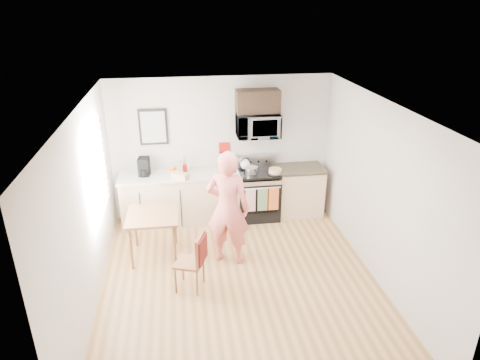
{
  "coord_description": "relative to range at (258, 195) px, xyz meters",
  "views": [
    {
      "loc": [
        -0.76,
        -5.12,
        3.86
      ],
      "look_at": [
        0.15,
        1.0,
        1.19
      ],
      "focal_mm": 32.0,
      "sensor_mm": 36.0,
      "label": 1
    }
  ],
  "objects": [
    {
      "name": "cabinet_left",
      "position": [
        -1.43,
        0.02,
        0.01
      ],
      "size": [
        2.1,
        0.6,
        0.9
      ],
      "primitive_type": "cube",
      "color": "tan",
      "rests_on": "floor"
    },
    {
      "name": "back_wall",
      "position": [
        -0.63,
        0.32,
        0.86
      ],
      "size": [
        4.0,
        0.04,
        2.6
      ],
      "primitive_type": "cube",
      "color": "beige",
      "rests_on": "floor"
    },
    {
      "name": "utensil_crock",
      "position": [
        -1.33,
        0.13,
        0.63
      ],
      "size": [
        0.11,
        0.11,
        0.32
      ],
      "color": "#AD150E",
      "rests_on": "countertop_left"
    },
    {
      "name": "countertop_right",
      "position": [
        0.8,
        0.02,
        0.48
      ],
      "size": [
        0.88,
        0.64,
        0.04
      ],
      "primitive_type": "cube",
      "color": "black",
      "rests_on": "cabinet_right"
    },
    {
      "name": "bread_bag",
      "position": [
        -1.41,
        -0.19,
        0.56
      ],
      "size": [
        0.32,
        0.29,
        0.11
      ],
      "primitive_type": "cube",
      "rotation": [
        0.0,
        0.0,
        -0.64
      ],
      "color": "tan",
      "rests_on": "countertop_left"
    },
    {
      "name": "coffee_maker",
      "position": [
        -2.03,
        0.06,
        0.66
      ],
      "size": [
        0.21,
        0.29,
        0.33
      ],
      "rotation": [
        0.0,
        0.0,
        -0.11
      ],
      "color": "black",
      "rests_on": "countertop_left"
    },
    {
      "name": "pot",
      "position": [
        -0.13,
        -0.07,
        0.55
      ],
      "size": [
        0.22,
        0.37,
        0.11
      ],
      "rotation": [
        0.0,
        0.0,
        0.25
      ],
      "color": "silver",
      "rests_on": "range"
    },
    {
      "name": "kettle",
      "position": [
        -0.22,
        0.13,
        0.59
      ],
      "size": [
        0.18,
        0.18,
        0.23
      ],
      "color": "white",
      "rests_on": "range"
    },
    {
      "name": "floor",
      "position": [
        -0.63,
        -1.98,
        -0.44
      ],
      "size": [
        4.6,
        4.6,
        0.0
      ],
      "primitive_type": "plane",
      "color": "olive",
      "rests_on": "ground"
    },
    {
      "name": "window",
      "position": [
        -2.59,
        -1.18,
        1.11
      ],
      "size": [
        0.06,
        1.4,
        1.5
      ],
      "color": "white",
      "rests_on": "left_wall"
    },
    {
      "name": "wall_trivet",
      "position": [
        -0.58,
        0.31,
        0.86
      ],
      "size": [
        0.2,
        0.02,
        0.2
      ],
      "primitive_type": "cube",
      "color": "#AD150E",
      "rests_on": "back_wall"
    },
    {
      "name": "cabinet_right",
      "position": [
        0.8,
        0.02,
        0.01
      ],
      "size": [
        0.84,
        0.6,
        0.9
      ],
      "primitive_type": "cube",
      "color": "tan",
      "rests_on": "floor"
    },
    {
      "name": "range",
      "position": [
        0.0,
        0.0,
        0.0
      ],
      "size": [
        0.76,
        0.7,
        1.16
      ],
      "color": "black",
      "rests_on": "floor"
    },
    {
      "name": "dining_table",
      "position": [
        -1.88,
        -1.08,
        0.22
      ],
      "size": [
        0.79,
        0.79,
        0.74
      ],
      "rotation": [
        0.0,
        0.0,
        -0.02
      ],
      "color": "brown",
      "rests_on": "floor"
    },
    {
      "name": "front_wall",
      "position": [
        -0.63,
        -4.28,
        0.86
      ],
      "size": [
        4.0,
        0.04,
        2.6
      ],
      "primitive_type": "cube",
      "color": "beige",
      "rests_on": "floor"
    },
    {
      "name": "right_wall",
      "position": [
        1.37,
        -1.98,
        0.86
      ],
      "size": [
        0.04,
        4.6,
        2.6
      ],
      "primitive_type": "cube",
      "color": "beige",
      "rests_on": "floor"
    },
    {
      "name": "left_wall",
      "position": [
        -2.63,
        -1.98,
        0.86
      ],
      "size": [
        0.04,
        4.6,
        2.6
      ],
      "primitive_type": "cube",
      "color": "beige",
      "rests_on": "floor"
    },
    {
      "name": "fruit_bowl",
      "position": [
        -1.56,
        0.16,
        0.54
      ],
      "size": [
        0.23,
        0.23,
        0.1
      ],
      "color": "white",
      "rests_on": "countertop_left"
    },
    {
      "name": "milk_carton",
      "position": [
        -1.41,
        0.03,
        0.61
      ],
      "size": [
        0.1,
        0.1,
        0.22
      ],
      "primitive_type": "cube",
      "rotation": [
        0.0,
        0.0,
        0.18
      ],
      "color": "tan",
      "rests_on": "countertop_left"
    },
    {
      "name": "person",
      "position": [
        -0.73,
        -1.38,
        0.48
      ],
      "size": [
        0.78,
        0.65,
        1.83
      ],
      "primitive_type": "imported",
      "rotation": [
        0.0,
        0.0,
        2.78
      ],
      "color": "#CD4638",
      "rests_on": "floor"
    },
    {
      "name": "knife_block",
      "position": [
        -0.65,
        0.24,
        0.6
      ],
      "size": [
        0.09,
        0.13,
        0.2
      ],
      "primitive_type": "cube",
      "rotation": [
        0.0,
        0.0,
        -0.01
      ],
      "color": "brown",
      "rests_on": "countertop_left"
    },
    {
      "name": "countertop_left",
      "position": [
        -1.43,
        0.02,
        0.48
      ],
      "size": [
        2.14,
        0.64,
        0.04
      ],
      "primitive_type": "cube",
      "color": "silver",
      "rests_on": "cabinet_left"
    },
    {
      "name": "chair",
      "position": [
        -1.24,
        -2.05,
        0.13
      ],
      "size": [
        0.51,
        0.48,
        0.88
      ],
      "rotation": [
        0.0,
        0.0,
        -0.36
      ],
      "color": "brown",
      "rests_on": "floor"
    },
    {
      "name": "upper_cabinet",
      "position": [
        -0.0,
        0.15,
        1.74
      ],
      "size": [
        0.76,
        0.35,
        0.4
      ],
      "primitive_type": "cube",
      "color": "black",
      "rests_on": "back_wall"
    },
    {
      "name": "wall_art",
      "position": [
        -1.83,
        0.3,
        1.31
      ],
      "size": [
        0.5,
        0.04,
        0.65
      ],
      "color": "black",
      "rests_on": "back_wall"
    },
    {
      "name": "microwave",
      "position": [
        -0.0,
        0.1,
        1.32
      ],
      "size": [
        0.76,
        0.51,
        0.42
      ],
      "primitive_type": "imported",
      "color": "silver",
      "rests_on": "back_wall"
    },
    {
      "name": "ceiling",
      "position": [
        -0.63,
        -1.98,
        2.16
      ],
      "size": [
        4.0,
        4.6,
        0.04
      ],
      "primitive_type": "cube",
      "color": "white",
      "rests_on": "back_wall"
    },
    {
      "name": "cake",
      "position": [
        0.28,
        -0.16,
        0.53
      ],
      "size": [
        0.28,
        0.28,
        0.09
      ],
      "color": "black",
      "rests_on": "range"
    }
  ]
}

